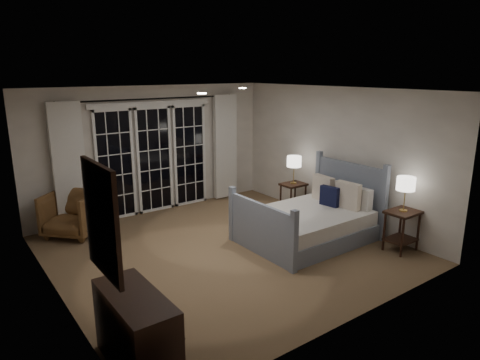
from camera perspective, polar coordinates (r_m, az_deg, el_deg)
floor at (r=6.92m, az=-2.08°, el=-9.26°), size 5.00×5.00×0.00m
ceiling at (r=6.34m, az=-2.29°, el=11.88°), size 5.00×5.00×0.00m
wall_left at (r=5.57m, az=-24.00°, el=-2.82°), size 0.02×5.00×2.50m
wall_right at (r=8.15m, az=12.55°, el=3.28°), size 0.02×5.00×2.50m
wall_back at (r=8.66m, az=-11.51°, el=3.98°), size 5.00×0.02×2.50m
wall_front at (r=4.74m, az=15.08°, el=-4.95°), size 5.00×0.02×2.50m
french_doors at (r=8.66m, az=-11.35°, el=2.90°), size 2.50×0.04×2.20m
curtain_rod at (r=8.45m, az=-11.57°, el=10.56°), size 3.50×0.03×0.03m
curtain_left at (r=8.03m, az=-21.82°, el=1.68°), size 0.55×0.10×2.25m
curtain_right at (r=9.38m, az=-1.98°, el=4.43°), size 0.55×0.10×2.25m
downlight_a at (r=7.29m, az=0.35°, el=12.16°), size 0.12×0.12×0.01m
downlight_b at (r=5.68m, az=-5.10°, el=11.43°), size 0.12×0.12×0.01m
bed at (r=7.31m, az=9.37°, el=-5.49°), size 2.08×1.48×1.21m
nightstand_left at (r=7.21m, az=20.77°, el=-5.57°), size 0.50×0.40×0.66m
nightstand_right at (r=8.56m, az=7.09°, el=-1.82°), size 0.47×0.37×0.61m
lamp_left at (r=7.02m, az=21.25°, el=-0.53°), size 0.28×0.28×0.54m
lamp_right at (r=8.40m, az=7.23°, el=2.42°), size 0.28×0.28×0.55m
armchair at (r=7.92m, az=-21.39°, el=-4.20°), size 1.18×1.18×0.77m
dresser at (r=4.41m, az=-13.64°, el=-19.02°), size 0.46×1.08×0.77m
mirror at (r=3.82m, az=-17.94°, el=-5.14°), size 0.05×0.85×1.00m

